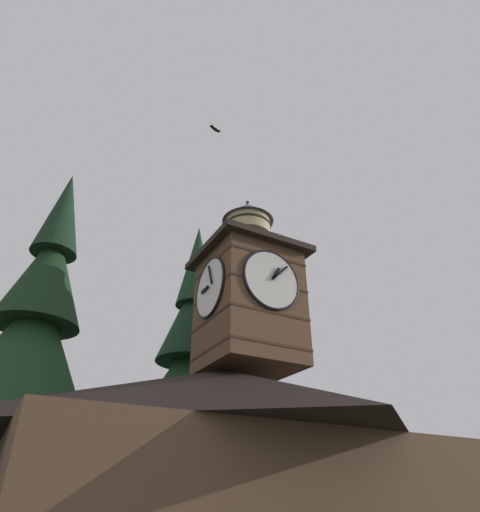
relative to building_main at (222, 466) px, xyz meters
name	(u,v)px	position (x,y,z in m)	size (l,w,h in m)	color
building_main	(222,466)	(0.00, 0.00, 0.00)	(13.55, 10.49, 6.38)	brown
clock_tower	(248,293)	(-0.87, 0.29, 6.22)	(3.99, 3.99, 7.66)	brown
pine_tree_behind	(190,393)	(-0.84, -5.07, 3.36)	(6.45, 6.45, 15.71)	#473323
pine_tree_aside	(23,372)	(6.23, -3.92, 3.13)	(6.11, 6.11, 15.71)	#473323
moon	(167,414)	(-13.05, -41.80, 9.06)	(1.75, 1.75, 1.75)	silver
flying_bird_high	(215,129)	(1.22, 1.10, 13.42)	(0.56, 0.27, 0.11)	black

